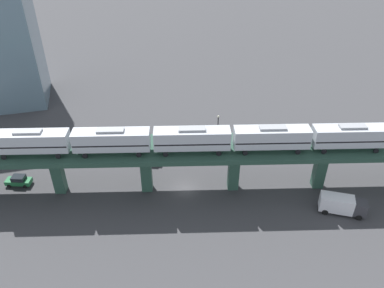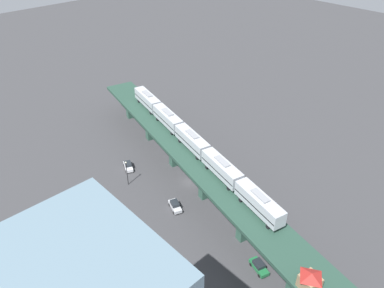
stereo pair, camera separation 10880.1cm
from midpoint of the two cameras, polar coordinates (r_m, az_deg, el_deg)
name	(u,v)px [view 2 (the right image)]	position (r m, az deg, el deg)	size (l,w,h in m)	color
ground_plane	(190,182)	(60.67, -24.90, -29.36)	(400.00, 400.00, 0.00)	#38383A
elevated_viaduct	(189,157)	(54.62, -26.95, -25.38)	(28.56, 91.58, 8.75)	#244135
subway_train	(192,140)	(52.12, -26.64, -21.76)	(16.54, 61.47, 4.45)	#ADB2BA
signal_hut	(310,280)	(42.82, -17.24, -73.51)	(3.85, 3.85, 3.40)	#8C7251
street_car_green	(259,266)	(51.15, -19.45, -58.17)	(3.04, 4.74, 1.89)	#1E6638
street_car_silver	(175,205)	(58.17, -32.94, -36.02)	(3.21, 4.75, 1.89)	#B7BABF
street_car_white	(128,166)	(69.73, -36.40, -21.80)	(3.47, 4.75, 1.89)	silver
delivery_truck	(168,125)	(75.42, -23.11, -11.00)	(5.43, 7.40, 3.20)	#333338
street_lamp	(127,171)	(64.41, -39.84, -24.58)	(0.44, 0.44, 6.94)	black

